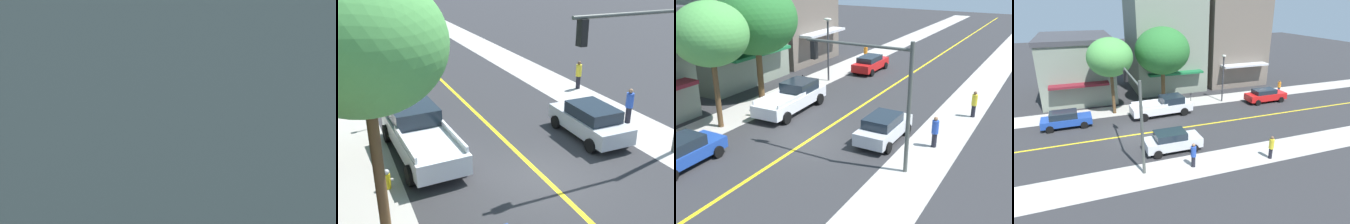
{
  "view_description": "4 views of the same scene",
  "coord_description": "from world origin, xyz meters",
  "views": [
    {
      "loc": [
        -21.74,
        8.76,
        11.28
      ],
      "look_at": [
        2.69,
        5.45,
        0.98
      ],
      "focal_mm": 44.35,
      "sensor_mm": 36.0,
      "label": 1
    },
    {
      "loc": [
        -6.72,
        -11.37,
        7.78
      ],
      "look_at": [
        -0.43,
        2.46,
        1.84
      ],
      "focal_mm": 42.59,
      "sensor_mm": 36.0,
      "label": 2
    },
    {
      "loc": [
        11.83,
        -16.64,
        9.47
      ],
      "look_at": [
        1.13,
        2.34,
        1.25
      ],
      "focal_mm": 42.07,
      "sensor_mm": 36.0,
      "label": 3
    },
    {
      "loc": [
        22.61,
        -3.81,
        10.69
      ],
      "look_at": [
        0.36,
        4.33,
        1.67
      ],
      "focal_mm": 31.0,
      "sensor_mm": 36.0,
      "label": 4
    }
  ],
  "objects": [
    {
      "name": "street_lamp",
      "position": [
        -5.48,
        11.33,
        3.38
      ],
      "size": [
        0.7,
        0.36,
        5.33
      ],
      "color": "#38383D",
      "rests_on": "ground"
    },
    {
      "name": "white_pickup_truck",
      "position": [
        -3.74,
        3.84,
        0.93
      ],
      "size": [
        2.54,
        6.17,
        1.87
      ],
      "rotation": [
        0.0,
        0.0,
        1.62
      ],
      "color": "silver",
      "rests_on": "ground"
    },
    {
      "name": "red_sedan_left_curb",
      "position": [
        -3.66,
        15.87,
        0.79
      ],
      "size": [
        1.96,
        4.66,
        1.49
      ],
      "rotation": [
        0.0,
        0.0,
        1.58
      ],
      "color": "red",
      "rests_on": "ground"
    },
    {
      "name": "pedestrian_blue_shirt",
      "position": [
        6.5,
        2.92,
        0.94
      ],
      "size": [
        0.37,
        0.37,
        1.78
      ],
      "rotation": [
        0.0,
        0.0,
        5.84
      ],
      "color": "black",
      "rests_on": "ground"
    },
    {
      "name": "pedestrian_orange_shirt",
      "position": [
        -6.01,
        19.58,
        0.82
      ],
      "size": [
        0.4,
        0.4,
        1.59
      ],
      "rotation": [
        0.0,
        0.0,
        0.97
      ],
      "color": "#33384C",
      "rests_on": "ground"
    },
    {
      "name": "road_centerline_stripe",
      "position": [
        0.0,
        0.0,
        0.0
      ],
      "size": [
        0.2,
        126.0,
        0.0
      ],
      "primitive_type": "cube",
      "color": "yellow",
      "rests_on": "ground"
    },
    {
      "name": "sidewalk_right",
      "position": [
        6.45,
        0.0,
        0.0
      ],
      "size": [
        3.01,
        126.0,
        0.01
      ],
      "primitive_type": "cube",
      "color": "#ADA8A0",
      "rests_on": "ground"
    },
    {
      "name": "fire_hydrant",
      "position": [
        -5.47,
        1.64,
        0.38
      ],
      "size": [
        0.44,
        0.24,
        0.77
      ],
      "color": "yellow",
      "rests_on": "ground"
    },
    {
      "name": "ground_plane",
      "position": [
        0.0,
        0.0,
        0.0
      ],
      "size": [
        140.0,
        140.0,
        0.0
      ],
      "primitive_type": "plane",
      "color": "#2D2D30"
    },
    {
      "name": "traffic_light_mast",
      "position": [
        4.37,
        -0.45,
        4.31
      ],
      "size": [
        5.62,
        0.32,
        6.33
      ],
      "rotation": [
        0.0,
        0.0,
        3.14
      ],
      "color": "#474C47",
      "rests_on": "ground"
    },
    {
      "name": "pedestrian_yellow_shirt",
      "position": [
        7.36,
        8.61,
        0.94
      ],
      "size": [
        0.36,
        0.36,
        1.77
      ],
      "rotation": [
        0.0,
        0.0,
        2.5
      ],
      "color": "black",
      "rests_on": "ground"
    },
    {
      "name": "parking_meter",
      "position": [
        -5.39,
        7.45,
        0.94
      ],
      "size": [
        0.12,
        0.18,
        1.43
      ],
      "color": "#4C4C51",
      "rests_on": "ground"
    },
    {
      "name": "street_tree_left_near",
      "position": [
        -5.9,
        -0.75,
        5.7
      ],
      "size": [
        4.42,
        4.42,
        7.6
      ],
      "color": "brown",
      "rests_on": "ground"
    },
    {
      "name": "sidewalk_left",
      "position": [
        -6.45,
        0.0,
        0.0
      ],
      "size": [
        3.01,
        126.0,
        0.01
      ],
      "primitive_type": "cube",
      "color": "#ADA8A0",
      "rests_on": "ground"
    },
    {
      "name": "silver_sedan_right_curb",
      "position": [
        3.73,
        2.31,
        0.82
      ],
      "size": [
        2.03,
        4.32,
        1.57
      ],
      "rotation": [
        0.0,
        0.0,
        1.57
      ],
      "color": "#B7BABF",
      "rests_on": "ground"
    }
  ]
}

